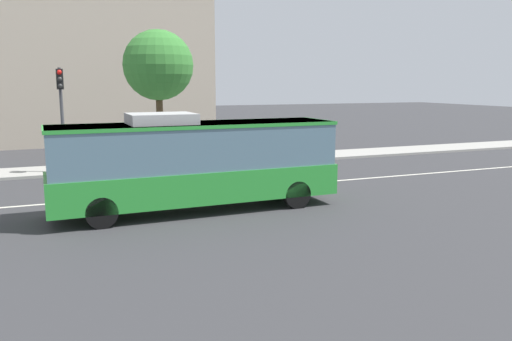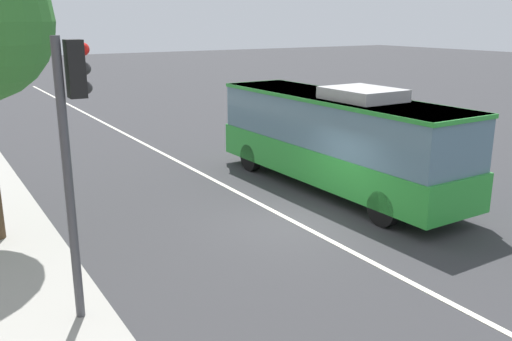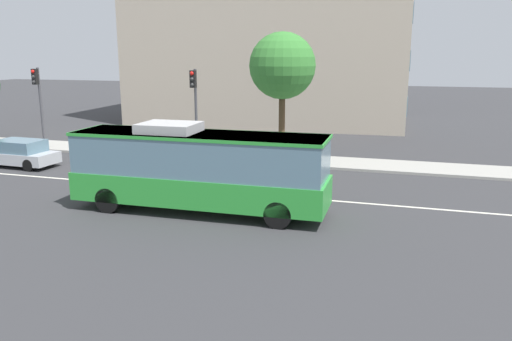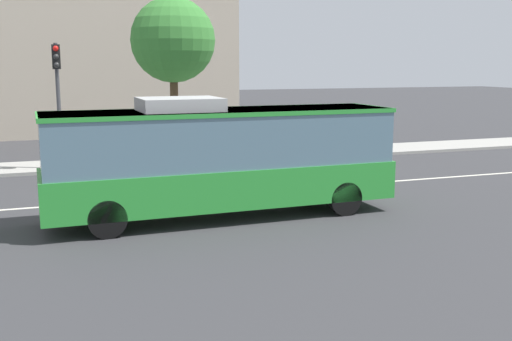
# 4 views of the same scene
# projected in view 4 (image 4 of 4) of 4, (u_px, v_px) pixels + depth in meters

# --- Properties ---
(ground_plane) EXTENTS (160.00, 160.00, 0.00)m
(ground_plane) POSITION_uv_depth(u_px,v_px,m) (137.00, 200.00, 19.68)
(ground_plane) COLOR #333335
(sidewalk_kerb) EXTENTS (80.00, 2.96, 0.14)m
(sidewalk_kerb) POSITION_uv_depth(u_px,v_px,m) (112.00, 164.00, 26.47)
(sidewalk_kerb) COLOR #9E9B93
(sidewalk_kerb) RESTS_ON ground_plane
(lane_centre_line) EXTENTS (76.00, 0.16, 0.01)m
(lane_centre_line) POSITION_uv_depth(u_px,v_px,m) (137.00, 200.00, 19.68)
(lane_centre_line) COLOR silver
(lane_centre_line) RESTS_ON ground_plane
(transit_bus) EXTENTS (10.04, 2.66, 3.46)m
(transit_bus) POSITION_uv_depth(u_px,v_px,m) (221.00, 155.00, 17.30)
(transit_bus) COLOR green
(transit_bus) RESTS_ON ground_plane
(traffic_light_near_corner) EXTENTS (0.33, 0.62, 5.20)m
(traffic_light_near_corner) POSITION_uv_depth(u_px,v_px,m) (58.00, 84.00, 24.21)
(traffic_light_near_corner) COLOR #47474C
(traffic_light_near_corner) RESTS_ON ground_plane
(street_tree_kerbside_left) EXTENTS (3.69, 3.69, 7.24)m
(street_tree_kerbside_left) POSITION_uv_depth(u_px,v_px,m) (173.00, 41.00, 26.36)
(street_tree_kerbside_left) COLOR #4C3823
(street_tree_kerbside_left) RESTS_ON ground_plane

